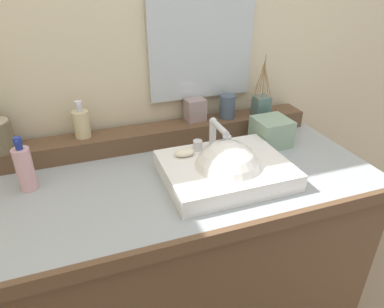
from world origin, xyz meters
The scene contains 12 objects.
wall_back centered at (0.00, 0.42, 1.22)m, with size 3.23×0.20×2.43m, color beige.
vanity_cabinet centered at (0.00, 0.00, 0.44)m, with size 1.37×0.64×0.89m.
back_ledge centered at (0.00, 0.25, 0.92)m, with size 1.30×0.11×0.07m, color brown.
sink_basin centered at (0.16, -0.08, 0.91)m, with size 0.40×0.32×0.26m.
soap_bar centered at (0.05, 0.02, 0.95)m, with size 0.07×0.04×0.02m, color #EDE2C3.
soap_dispenser centered at (-0.26, 0.26, 1.01)m, with size 0.06×0.06×0.14m.
tumbler_cup centered at (0.31, 0.25, 1.00)m, with size 0.06×0.06×0.09m, color #41505F.
reed_diffuser centered at (0.46, 0.23, 1.00)m, with size 0.10×0.08×0.25m.
trinket_box centered at (0.18, 0.27, 1.00)m, with size 0.08×0.06×0.09m, color gray.
lotion_bottle centered at (-0.44, 0.08, 0.96)m, with size 0.05×0.06×0.18m.
tissue_box centered at (0.43, 0.09, 0.94)m, with size 0.13×0.13×0.11m, color #87A589.
mirror centered at (0.22, 0.31, 1.28)m, with size 0.42×0.02×0.49m, color silver.
Camera 1 is at (-0.27, -0.95, 1.50)m, focal length 32.47 mm.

